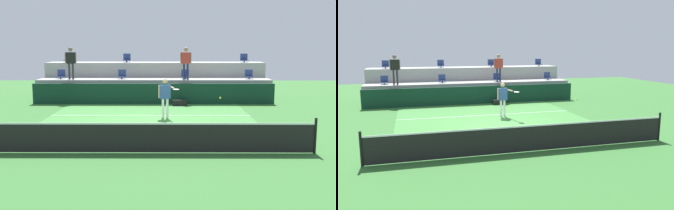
% 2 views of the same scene
% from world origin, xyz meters
% --- Properties ---
extents(ground_plane, '(40.00, 40.00, 0.00)m').
position_xyz_m(ground_plane, '(0.00, 0.00, 0.00)').
color(ground_plane, '#336B2D').
extents(court_inner_paint, '(9.00, 10.00, 0.01)m').
position_xyz_m(court_inner_paint, '(0.00, 1.00, 0.00)').
color(court_inner_paint, '#3D7F38').
rests_on(court_inner_paint, ground_plane).
extents(court_service_line, '(9.00, 0.06, 0.00)m').
position_xyz_m(court_service_line, '(0.00, 2.40, 0.01)').
color(court_service_line, white).
rests_on(court_service_line, ground_plane).
extents(tennis_net, '(10.48, 0.08, 1.07)m').
position_xyz_m(tennis_net, '(0.00, -4.00, 0.50)').
color(tennis_net, black).
rests_on(tennis_net, ground_plane).
extents(sponsor_backboard, '(13.00, 0.16, 1.10)m').
position_xyz_m(sponsor_backboard, '(0.00, 6.00, 0.55)').
color(sponsor_backboard, '#0F3323').
rests_on(sponsor_backboard, ground_plane).
extents(seating_tier_lower, '(13.00, 1.80, 1.25)m').
position_xyz_m(seating_tier_lower, '(0.00, 7.30, 0.62)').
color(seating_tier_lower, '#9E9E99').
rests_on(seating_tier_lower, ground_plane).
extents(seating_tier_upper, '(13.00, 1.80, 2.10)m').
position_xyz_m(seating_tier_upper, '(0.00, 9.10, 1.05)').
color(seating_tier_upper, '#9E9E99').
rests_on(seating_tier_upper, ground_plane).
extents(stadium_chair_lower_far_left, '(0.44, 0.40, 0.52)m').
position_xyz_m(stadium_chair_lower_far_left, '(-5.28, 7.23, 1.46)').
color(stadium_chair_lower_far_left, '#2D2D33').
rests_on(stadium_chair_lower_far_left, seating_tier_lower).
extents(stadium_chair_lower_left, '(0.44, 0.40, 0.52)m').
position_xyz_m(stadium_chair_lower_left, '(-1.82, 7.23, 1.46)').
color(stadium_chair_lower_left, '#2D2D33').
rests_on(stadium_chair_lower_left, seating_tier_lower).
extents(stadium_chair_lower_right, '(0.44, 0.40, 0.52)m').
position_xyz_m(stadium_chair_lower_right, '(1.75, 7.23, 1.46)').
color(stadium_chair_lower_right, '#2D2D33').
rests_on(stadium_chair_lower_right, seating_tier_lower).
extents(stadium_chair_lower_far_right, '(0.44, 0.40, 0.52)m').
position_xyz_m(stadium_chair_lower_far_right, '(5.36, 7.23, 1.46)').
color(stadium_chair_lower_far_right, '#2D2D33').
rests_on(stadium_chair_lower_far_right, seating_tier_lower).
extents(stadium_chair_upper_far_left, '(0.44, 0.40, 0.52)m').
position_xyz_m(stadium_chair_upper_far_left, '(-5.29, 9.03, 2.31)').
color(stadium_chair_upper_far_left, '#2D2D33').
rests_on(stadium_chair_upper_far_left, seating_tier_upper).
extents(stadium_chair_upper_left, '(0.44, 0.40, 0.52)m').
position_xyz_m(stadium_chair_upper_left, '(-1.73, 9.03, 2.31)').
color(stadium_chair_upper_left, '#2D2D33').
rests_on(stadium_chair_upper_left, seating_tier_upper).
extents(stadium_chair_upper_right, '(0.44, 0.40, 0.52)m').
position_xyz_m(stadium_chair_upper_right, '(1.79, 9.03, 2.31)').
color(stadium_chair_upper_right, '#2D2D33').
rests_on(stadium_chair_upper_right, seating_tier_upper).
extents(stadium_chair_upper_far_right, '(0.44, 0.40, 0.52)m').
position_xyz_m(stadium_chair_upper_far_right, '(5.38, 9.03, 2.31)').
color(stadium_chair_upper_far_right, '#2D2D33').
rests_on(stadium_chair_upper_far_right, seating_tier_upper).
extents(tennis_player, '(0.93, 1.16, 1.73)m').
position_xyz_m(tennis_player, '(0.70, 1.79, 1.06)').
color(tennis_player, white).
rests_on(tennis_player, ground_plane).
extents(spectator_in_white, '(0.62, 0.27, 1.79)m').
position_xyz_m(spectator_in_white, '(-4.61, 6.85, 2.34)').
color(spectator_in_white, '#2D2D33').
rests_on(spectator_in_white, seating_tier_lower).
extents(spectator_leaning_on_rail, '(0.61, 0.24, 1.78)m').
position_xyz_m(spectator_leaning_on_rail, '(1.77, 6.85, 2.33)').
color(spectator_leaning_on_rail, navy).
rests_on(spectator_leaning_on_rail, seating_tier_lower).
extents(tennis_ball, '(0.07, 0.07, 0.07)m').
position_xyz_m(tennis_ball, '(2.56, -2.42, 1.46)').
color(tennis_ball, '#CCE033').
extents(equipment_bag, '(0.76, 0.28, 0.30)m').
position_xyz_m(equipment_bag, '(1.41, 5.39, 0.15)').
color(equipment_bag, black).
rests_on(equipment_bag, ground_plane).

